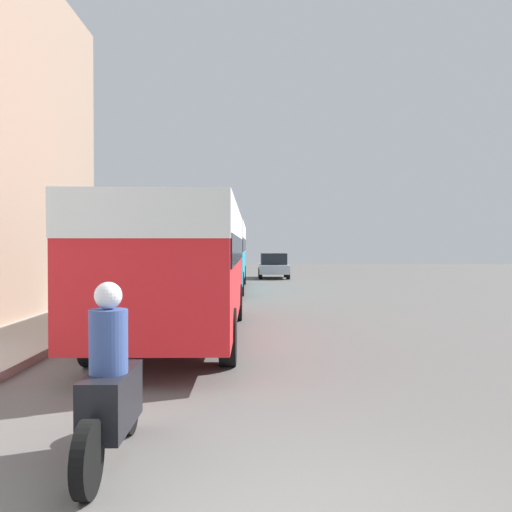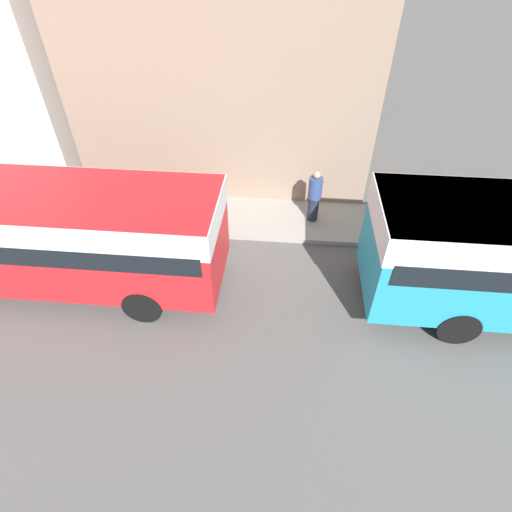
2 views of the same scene
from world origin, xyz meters
name	(u,v)px [view 2 (image 2 of 2)]	position (x,y,z in m)	size (l,w,h in m)	color
building_midblock	(228,25)	(-8.98, 12.76, 4.99)	(5.56, 9.82, 9.99)	gray
bus_lead	(32,226)	(-1.77, 8.67, 1.89)	(2.61, 9.65, 2.89)	red
pedestrian_near_curb	(314,196)	(-5.13, 15.92, 1.04)	(0.43, 0.43, 1.76)	#232838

